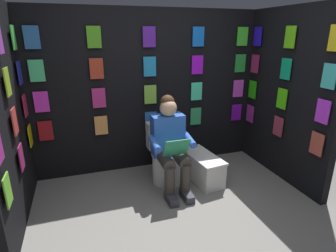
% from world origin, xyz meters
% --- Properties ---
extents(ground_plane, '(30.00, 30.00, 0.00)m').
position_xyz_m(ground_plane, '(0.00, 0.00, 0.00)').
color(ground_plane, gray).
extents(display_wall_back, '(3.29, 0.14, 2.22)m').
position_xyz_m(display_wall_back, '(-0.00, -1.68, 1.11)').
color(display_wall_back, black).
rests_on(display_wall_back, ground).
extents(display_wall_left, '(0.14, 1.63, 2.22)m').
position_xyz_m(display_wall_left, '(-1.64, -0.82, 1.11)').
color(display_wall_left, black).
rests_on(display_wall_left, ground).
extents(display_wall_right, '(0.14, 1.63, 2.22)m').
position_xyz_m(display_wall_right, '(1.64, -0.82, 1.11)').
color(display_wall_right, black).
rests_on(display_wall_right, ground).
extents(toilet, '(0.41, 0.55, 0.77)m').
position_xyz_m(toilet, '(-0.07, -1.15, 0.33)').
color(toilet, white).
rests_on(toilet, ground).
extents(person_reading, '(0.53, 0.68, 1.19)m').
position_xyz_m(person_reading, '(-0.07, -0.93, 0.60)').
color(person_reading, blue).
rests_on(person_reading, ground).
extents(comic_longbox_near, '(0.40, 0.74, 0.36)m').
position_xyz_m(comic_longbox_near, '(-0.54, -0.97, 0.18)').
color(comic_longbox_near, white).
rests_on(comic_longbox_near, ground).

